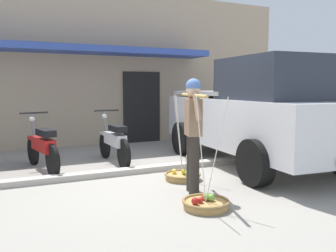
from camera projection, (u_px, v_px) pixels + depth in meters
name	position (u px, v px, depth m)	size (l,w,h in m)	color
ground_plane	(154.00, 182.00, 5.98)	(90.00, 90.00, 0.00)	gray
sidewalk_curb	(139.00, 170.00, 6.60)	(20.00, 0.24, 0.10)	#AEA89C
fruit_vendor	(193.00, 128.00, 5.27)	(0.45, 1.43, 1.70)	#2D2823
fruit_basket_left_side	(206.00, 203.00, 4.64)	(0.62, 0.62, 1.45)	#B2894C
fruit_basket_right_side	(183.00, 175.00, 6.09)	(0.62, 0.62, 1.45)	#B2894C
motorcycle_second_in_row	(42.00, 147.00, 6.71)	(0.56, 1.81, 1.09)	black
motorcycle_third_in_row	(114.00, 142.00, 7.36)	(0.54, 1.82, 1.09)	black
parked_truck	(258.00, 114.00, 7.16)	(2.44, 4.83, 2.10)	silver
storefront_building	(57.00, 71.00, 11.53)	(13.00, 6.00, 4.20)	tan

